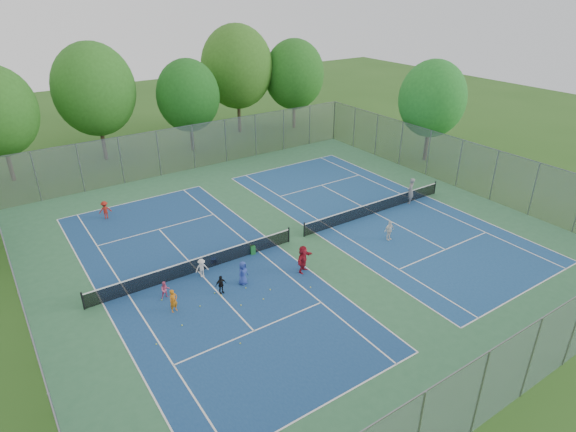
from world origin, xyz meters
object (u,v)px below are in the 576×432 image
(net_right, at_px, (375,208))
(instructor, at_px, (411,191))
(ball_hopper, at_px, (253,250))
(ball_crate, at_px, (214,261))
(net_left, at_px, (198,265))

(net_right, relative_size, instructor, 6.41)
(ball_hopper, distance_m, instructor, 13.78)
(net_right, xyz_separation_m, instructor, (3.43, -0.11, 0.55))
(net_right, distance_m, instructor, 3.48)
(ball_crate, bearing_deg, instructor, -1.87)
(ball_crate, height_order, instructor, instructor)
(net_left, bearing_deg, ball_crate, 19.31)
(ball_crate, xyz_separation_m, instructor, (16.24, -0.53, 0.86))
(net_left, xyz_separation_m, net_right, (14.00, 0.00, 0.00))
(net_left, bearing_deg, instructor, -0.38)
(instructor, bearing_deg, ball_crate, -40.07)
(ball_crate, height_order, ball_hopper, ball_hopper)
(ball_hopper, bearing_deg, instructor, -0.41)
(net_left, height_order, ball_hopper, net_left)
(net_right, bearing_deg, net_left, 180.00)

